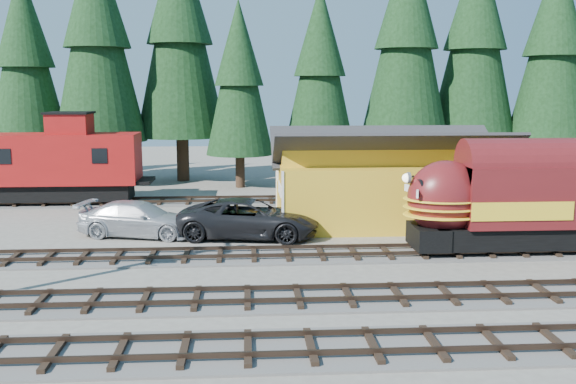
{
  "coord_description": "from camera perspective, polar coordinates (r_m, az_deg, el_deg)",
  "views": [
    {
      "loc": [
        -7.79,
        -23.85,
        7.44
      ],
      "look_at": [
        -5.97,
        4.0,
        2.92
      ],
      "focal_mm": 40.0,
      "sensor_mm": 36.0,
      "label": 1
    }
  ],
  "objects": [
    {
      "name": "pickup_truck_a",
      "position": [
        32.33,
        -3.48,
        -2.35
      ],
      "size": [
        7.46,
        4.26,
        1.96
      ],
      "primitive_type": "imported",
      "rotation": [
        0.0,
        0.0,
        1.42
      ],
      "color": "black",
      "rests_on": "ground"
    },
    {
      "name": "ground",
      "position": [
        26.17,
        13.86,
        -7.61
      ],
      "size": [
        120.0,
        120.0,
        0.0
      ],
      "primitive_type": "plane",
      "color": "#6B665B",
      "rests_on": "ground"
    },
    {
      "name": "conifer_backdrop",
      "position": [
        51.75,
        13.67,
        12.52
      ],
      "size": [
        78.98,
        23.11,
        17.47
      ],
      "color": "black",
      "rests_on": "ground"
    },
    {
      "name": "caboose",
      "position": [
        43.85,
        -19.93,
        2.46
      ],
      "size": [
        10.62,
        3.08,
        5.52
      ],
      "color": "black",
      "rests_on": "ground"
    },
    {
      "name": "depot",
      "position": [
        35.5,
        8.97,
        1.83
      ],
      "size": [
        12.8,
        7.0,
        5.3
      ],
      "color": "orange",
      "rests_on": "ground"
    },
    {
      "name": "locomotive",
      "position": [
        31.59,
        22.67,
        -0.82
      ],
      "size": [
        14.52,
        2.89,
        3.95
      ],
      "color": "black",
      "rests_on": "ground"
    },
    {
      "name": "pickup_truck_b",
      "position": [
        33.47,
        -13.14,
        -2.35
      ],
      "size": [
        6.47,
        3.72,
        1.76
      ],
      "primitive_type": "imported",
      "rotation": [
        0.0,
        0.0,
        1.36
      ],
      "color": "#B1B4BA",
      "rests_on": "ground"
    },
    {
      "name": "track_spur",
      "position": [
        42.55,
        -6.66,
        -0.86
      ],
      "size": [
        32.0,
        3.2,
        0.33
      ],
      "color": "#4C4947",
      "rests_on": "ground"
    }
  ]
}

